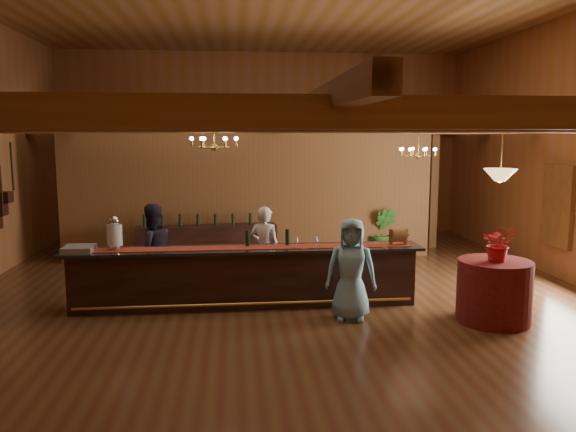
{
  "coord_description": "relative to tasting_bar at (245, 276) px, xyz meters",
  "views": [
    {
      "loc": [
        -0.88,
        -10.15,
        3.0
      ],
      "look_at": [
        0.17,
        0.66,
        1.46
      ],
      "focal_mm": 35.0,
      "sensor_mm": 36.0,
      "label": 1
    }
  ],
  "objects": [
    {
      "name": "floor",
      "position": [
        0.69,
        0.4,
        -0.53
      ],
      "size": [
        14.0,
        14.0,
        0.0
      ],
      "primitive_type": "plane",
      "color": "brown",
      "rests_on": "ground"
    },
    {
      "name": "wall_back",
      "position": [
        0.69,
        7.4,
        2.22
      ],
      "size": [
        12.0,
        0.1,
        5.5
      ],
      "primitive_type": "cube",
      "color": "#955D39",
      "rests_on": "floor"
    },
    {
      "name": "wall_front",
      "position": [
        0.69,
        -6.6,
        2.22
      ],
      "size": [
        12.0,
        0.1,
        5.5
      ],
      "primitive_type": "cube",
      "color": "#955D39",
      "rests_on": "floor"
    },
    {
      "name": "beam_grid",
      "position": [
        0.69,
        0.9,
        2.71
      ],
      "size": [
        11.9,
        13.9,
        0.39
      ],
      "color": "brown",
      "rests_on": "wall_left"
    },
    {
      "name": "support_posts",
      "position": [
        0.69,
        -0.1,
        1.07
      ],
      "size": [
        9.2,
        10.2,
        3.2
      ],
      "color": "brown",
      "rests_on": "floor"
    },
    {
      "name": "partition_wall",
      "position": [
        0.19,
        3.9,
        1.02
      ],
      "size": [
        9.0,
        0.18,
        3.1
      ],
      "primitive_type": "cube",
      "color": "brown",
      "rests_on": "floor"
    },
    {
      "name": "window_right_back",
      "position": [
        6.64,
        1.4,
        1.02
      ],
      "size": [
        0.12,
        1.05,
        1.75
      ],
      "primitive_type": "cube",
      "color": "white",
      "rests_on": "wall_right"
    },
    {
      "name": "backroom_boxes",
      "position": [
        0.4,
        5.9,
        -0.01
      ],
      "size": [
        4.1,
        0.6,
        1.1
      ],
      "color": "#351A14",
      "rests_on": "floor"
    },
    {
      "name": "tasting_bar",
      "position": [
        0.0,
        0.0,
        0.0
      ],
      "size": [
        6.32,
        0.86,
        1.06
      ],
      "rotation": [
        0.0,
        0.0,
        0.01
      ],
      "color": "#351A14",
      "rests_on": "floor"
    },
    {
      "name": "beverage_dispenser",
      "position": [
        -2.25,
        0.04,
        0.8
      ],
      "size": [
        0.26,
        0.26,
        0.6
      ],
      "color": "silver",
      "rests_on": "tasting_bar"
    },
    {
      "name": "glass_rack_tray",
      "position": [
        -2.83,
        -0.07,
        0.57
      ],
      "size": [
        0.5,
        0.5,
        0.1
      ],
      "primitive_type": "cube",
      "color": "gray",
      "rests_on": "tasting_bar"
    },
    {
      "name": "raffle_drum",
      "position": [
        2.76,
        -0.03,
        0.69
      ],
      "size": [
        0.34,
        0.24,
        0.3
      ],
      "color": "brown",
      "rests_on": "tasting_bar"
    },
    {
      "name": "bar_bottle_0",
      "position": [
        0.05,
        0.12,
        0.67
      ],
      "size": [
        0.07,
        0.07,
        0.3
      ],
      "primitive_type": "cylinder",
      "color": "black",
      "rests_on": "tasting_bar"
    },
    {
      "name": "bar_bottle_1",
      "position": [
        0.76,
        0.13,
        0.67
      ],
      "size": [
        0.07,
        0.07,
        0.3
      ],
      "primitive_type": "cylinder",
      "color": "black",
      "rests_on": "tasting_bar"
    },
    {
      "name": "backbar_shelf",
      "position": [
        -0.83,
        3.43,
        -0.07
      ],
      "size": [
        3.31,
        0.81,
        0.92
      ],
      "primitive_type": "cube",
      "rotation": [
        0.0,
        0.0,
        0.09
      ],
      "color": "#351A14",
      "rests_on": "floor"
    },
    {
      "name": "round_table",
      "position": [
        4.01,
        -1.27,
        -0.03
      ],
      "size": [
        1.18,
        1.18,
        1.02
      ],
      "primitive_type": "cylinder",
      "color": "maroon",
      "rests_on": "floor"
    },
    {
      "name": "chandelier_left",
      "position": [
        -0.51,
        0.03,
        2.38
      ],
      "size": [
        0.8,
        0.8,
        0.44
      ],
      "color": "gold",
      "rests_on": "beam_grid"
    },
    {
      "name": "chandelier_right",
      "position": [
        3.78,
        2.06,
        2.15
      ],
      "size": [
        0.8,
        0.8,
        0.68
      ],
      "color": "gold",
      "rests_on": "beam_grid"
    },
    {
      "name": "pendant_lamp",
      "position": [
        4.01,
        -1.27,
        1.87
      ],
      "size": [
        0.52,
        0.52,
        0.9
      ],
      "color": "gold",
      "rests_on": "beam_grid"
    },
    {
      "name": "bartender",
      "position": [
        0.39,
        0.86,
        0.31
      ],
      "size": [
        0.72,
        0.62,
        1.68
      ],
      "primitive_type": "imported",
      "rotation": [
        0.0,
        0.0,
        2.71
      ],
      "color": "silver",
      "rests_on": "floor"
    },
    {
      "name": "staff_second",
      "position": [
        -1.72,
        0.67,
        0.36
      ],
      "size": [
        1.08,
        0.99,
        1.78
      ],
      "primitive_type": "imported",
      "rotation": [
        0.0,
        0.0,
        3.62
      ],
      "color": "#1F1E2F",
      "rests_on": "floor"
    },
    {
      "name": "guest",
      "position": [
        1.71,
        -0.92,
        0.31
      ],
      "size": [
        0.92,
        0.7,
        1.69
      ],
      "primitive_type": "imported",
      "rotation": [
        0.0,
        0.0,
        -0.21
      ],
      "color": "#77B6D3",
      "rests_on": "floor"
    },
    {
      "name": "floor_plant",
      "position": [
        3.51,
        3.83,
        0.09
      ],
      "size": [
        0.83,
        0.74,
        1.24
      ],
      "primitive_type": "imported",
      "rotation": [
        0.0,
        0.0,
        -0.34
      ],
      "color": "#24601E",
      "rests_on": "floor"
    },
    {
      "name": "table_flowers",
      "position": [
        4.01,
        -1.34,
        0.78
      ],
      "size": [
        0.65,
        0.61,
        0.59
      ],
      "primitive_type": "imported",
      "rotation": [
        0.0,
        0.0,
        -0.32
      ],
      "color": "red",
      "rests_on": "round_table"
    },
    {
      "name": "table_vase",
      "position": [
        3.94,
        -1.37,
        0.62
      ],
      "size": [
        0.14,
        0.14,
        0.27
      ],
      "primitive_type": "imported",
      "rotation": [
        0.0,
        0.0,
        0.08
      ],
      "color": "gold",
      "rests_on": "round_table"
    }
  ]
}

